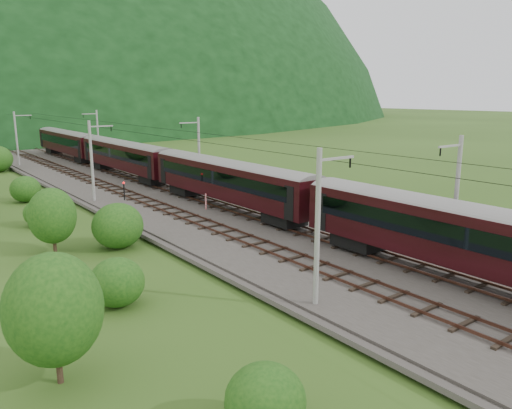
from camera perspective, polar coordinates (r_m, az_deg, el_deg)
ground at (r=30.78m, az=15.20°, el=-8.53°), size 600.00×600.00×0.00m
railbed at (r=37.25m, az=2.95°, el=-4.16°), size 14.00×220.00×0.30m
track_left at (r=35.74m, az=0.01°, el=-4.49°), size 2.40×220.00×0.27m
track_right at (r=38.72m, az=5.67°, el=-3.21°), size 2.40×220.00×0.27m
catenary_left at (r=52.40m, az=-18.20°, el=4.96°), size 2.54×192.28×8.00m
catenary_right at (r=57.56m, az=-6.60°, el=6.12°), size 2.54×192.28×8.00m
overhead_wires at (r=35.88m, az=3.07°, el=6.54°), size 4.83×198.00×0.03m
train at (r=55.94m, az=-9.90°, el=4.93°), size 3.07×148.48×5.35m
hazard_post_near at (r=71.08m, az=-18.27°, el=3.99°), size 0.16×0.16×1.54m
hazard_post_far at (r=46.68m, az=-5.74°, el=0.35°), size 0.16×0.16×1.48m
signal at (r=52.08m, az=-14.85°, el=1.68°), size 0.21×0.21×1.90m
vegetation_left at (r=31.90m, az=-20.86°, el=-3.23°), size 13.44×149.21×6.60m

